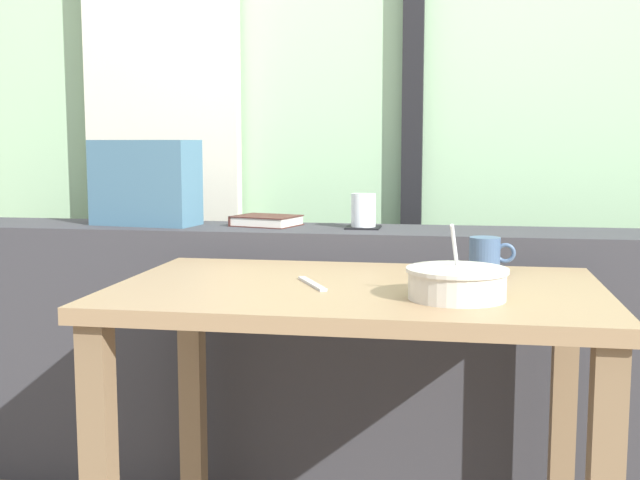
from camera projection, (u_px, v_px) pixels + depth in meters
outdoor_backdrop at (383, 38)px, 2.79m from camera, size 4.80×0.08×2.80m
curtain_left_panel at (162, 83)px, 2.84m from camera, size 0.56×0.06×2.50m
window_divider_post at (413, 65)px, 2.71m from camera, size 0.07×0.05×2.60m
dark_console_ledge at (364, 359)px, 2.41m from camera, size 2.80×0.30×0.79m
breakfast_table at (357, 337)px, 1.81m from camera, size 1.08×0.68×0.73m
coaster_square at (363, 227)px, 2.38m from camera, size 0.10×0.10×0.00m
juice_glass at (363, 211)px, 2.37m from camera, size 0.07×0.07×0.10m
closed_book at (266, 221)px, 2.45m from camera, size 0.22×0.19×0.03m
throw_pillow at (145, 183)px, 2.46m from camera, size 0.34×0.18×0.26m
soup_bowl at (457, 283)px, 1.63m from camera, size 0.21×0.21×0.16m
fork_utensil at (312, 284)px, 1.80m from camera, size 0.09×0.16×0.01m
ceramic_mug at (486, 254)px, 1.98m from camera, size 0.11×0.08×0.08m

